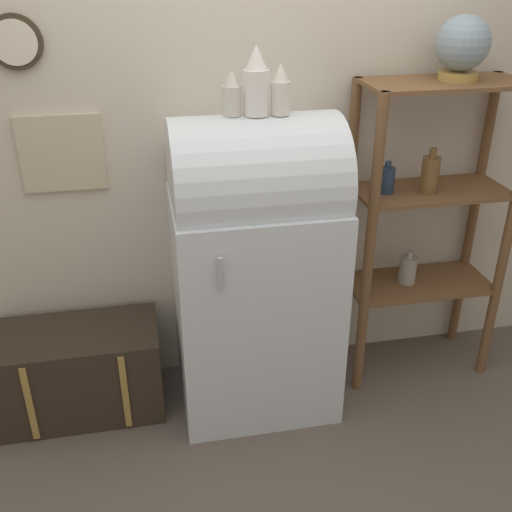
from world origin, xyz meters
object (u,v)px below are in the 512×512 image
(suitcase_trunk, at_px, (81,371))
(vase_left, at_px, (232,94))
(vase_right, at_px, (280,91))
(refrigerator, at_px, (255,266))
(globe, at_px, (462,46))
(vase_center, at_px, (256,83))

(suitcase_trunk, relative_size, vase_left, 4.23)
(suitcase_trunk, height_order, vase_right, vase_right)
(refrigerator, bearing_deg, globe, 6.12)
(refrigerator, bearing_deg, suitcase_trunk, 175.88)
(refrigerator, distance_m, vase_left, 0.81)
(refrigerator, relative_size, vase_left, 7.97)
(vase_center, bearing_deg, vase_right, -6.39)
(vase_left, bearing_deg, globe, 4.99)
(suitcase_trunk, bearing_deg, vase_right, -4.48)
(vase_center, distance_m, vase_right, 0.11)
(vase_left, bearing_deg, vase_right, -7.01)
(globe, height_order, vase_left, globe)
(vase_right, bearing_deg, refrigerator, 172.51)
(vase_left, bearing_deg, suitcase_trunk, 176.17)
(suitcase_trunk, bearing_deg, vase_left, -3.83)
(vase_center, bearing_deg, suitcase_trunk, 175.74)
(refrigerator, xyz_separation_m, suitcase_trunk, (-0.87, 0.06, -0.53))
(suitcase_trunk, distance_m, vase_center, 1.64)
(globe, relative_size, vase_center, 1.00)
(suitcase_trunk, distance_m, vase_left, 1.55)
(globe, bearing_deg, refrigerator, -173.88)
(refrigerator, height_order, vase_right, vase_right)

